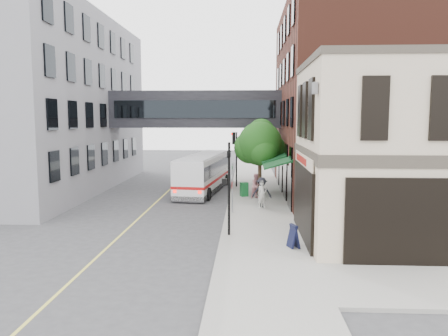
# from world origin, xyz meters

# --- Properties ---
(ground) EXTENTS (120.00, 120.00, 0.00)m
(ground) POSITION_xyz_m (0.00, 0.00, 0.00)
(ground) COLOR #38383A
(ground) RESTS_ON ground
(sidewalk_main) EXTENTS (4.00, 60.00, 0.15)m
(sidewalk_main) POSITION_xyz_m (2.00, 14.00, 0.07)
(sidewalk_main) COLOR gray
(sidewalk_main) RESTS_ON ground
(corner_building) EXTENTS (10.19, 8.12, 8.45)m
(corner_building) POSITION_xyz_m (8.97, 2.00, 4.21)
(corner_building) COLOR #C2B294
(corner_building) RESTS_ON ground
(brick_building) EXTENTS (13.76, 18.00, 14.00)m
(brick_building) POSITION_xyz_m (9.98, 15.00, 6.99)
(brick_building) COLOR #4A2117
(brick_building) RESTS_ON ground
(opposite_building) EXTENTS (14.00, 24.00, 14.00)m
(opposite_building) POSITION_xyz_m (-17.00, 16.00, 7.00)
(opposite_building) COLOR gray
(opposite_building) RESTS_ON ground
(skyway_bridge) EXTENTS (14.00, 3.18, 3.00)m
(skyway_bridge) POSITION_xyz_m (-3.00, 18.00, 6.50)
(skyway_bridge) COLOR black
(skyway_bridge) RESTS_ON ground
(traffic_signal_near) EXTENTS (0.44, 0.22, 4.60)m
(traffic_signal_near) POSITION_xyz_m (0.37, 2.00, 2.98)
(traffic_signal_near) COLOR black
(traffic_signal_near) RESTS_ON sidewalk_main
(traffic_signal_far) EXTENTS (0.53, 0.28, 4.50)m
(traffic_signal_far) POSITION_xyz_m (0.26, 17.00, 3.34)
(traffic_signal_far) COLOR black
(traffic_signal_far) RESTS_ON sidewalk_main
(street_sign_pole) EXTENTS (0.08, 0.75, 3.00)m
(street_sign_pole) POSITION_xyz_m (0.39, 7.00, 1.93)
(street_sign_pole) COLOR gray
(street_sign_pole) RESTS_ON sidewalk_main
(street_tree) EXTENTS (3.80, 3.20, 5.60)m
(street_tree) POSITION_xyz_m (2.19, 13.22, 3.91)
(street_tree) COLOR #382619
(street_tree) RESTS_ON sidewalk_main
(lane_marking) EXTENTS (0.12, 40.00, 0.01)m
(lane_marking) POSITION_xyz_m (-5.00, 10.00, 0.01)
(lane_marking) COLOR #D8CC4C
(lane_marking) RESTS_ON ground
(bus) EXTENTS (3.67, 10.82, 2.86)m
(bus) POSITION_xyz_m (-2.11, 15.53, 1.60)
(bus) COLOR white
(bus) RESTS_ON ground
(pedestrian_a) EXTENTS (0.76, 0.65, 1.76)m
(pedestrian_a) POSITION_xyz_m (2.23, 8.53, 1.03)
(pedestrian_a) COLOR silver
(pedestrian_a) RESTS_ON sidewalk_main
(pedestrian_b) EXTENTS (1.08, 1.03, 1.75)m
(pedestrian_b) POSITION_xyz_m (1.94, 11.87, 1.03)
(pedestrian_b) COLOR #C37E83
(pedestrian_b) RESTS_ON sidewalk_main
(pedestrian_c) EXTENTS (1.30, 0.84, 1.91)m
(pedestrian_c) POSITION_xyz_m (2.21, 8.72, 1.10)
(pedestrian_c) COLOR black
(pedestrian_c) RESTS_ON sidewalk_main
(newspaper_box) EXTENTS (0.64, 0.61, 1.02)m
(newspaper_box) POSITION_xyz_m (1.07, 12.57, 0.66)
(newspaper_box) COLOR #135626
(newspaper_box) RESTS_ON sidewalk_main
(sandwich_board) EXTENTS (0.54, 0.67, 1.03)m
(sandwich_board) POSITION_xyz_m (3.30, 0.04, 0.66)
(sandwich_board) COLOR black
(sandwich_board) RESTS_ON sidewalk_main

